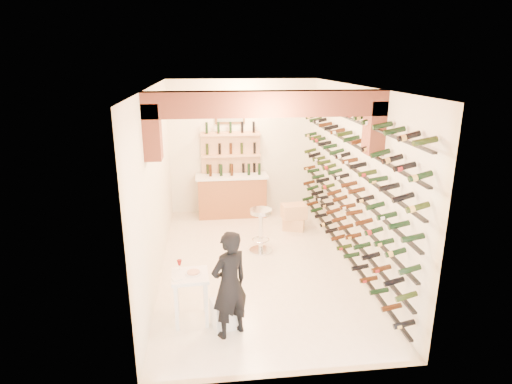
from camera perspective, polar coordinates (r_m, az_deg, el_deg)
The scene contains 11 objects.
ground at distance 8.10m, azimuth 0.25°, elevation -9.45°, with size 6.00×6.00×0.00m, color silver.
room_shell at distance 7.12m, azimuth 0.53°, elevation 6.00°, with size 3.52×6.02×3.21m.
wine_rack at distance 7.86m, azimuth 11.42°, elevation 1.47°, with size 0.32×5.70×2.56m.
back_counter at distance 10.33m, azimuth -3.18°, elevation -0.31°, with size 1.70×0.62×1.29m.
back_shelving at distance 10.39m, azimuth -3.33°, elevation 3.43°, with size 1.40×0.31×2.73m.
tasting_table at distance 6.28m, azimuth -8.69°, elevation -11.79°, with size 0.54×0.54×0.90m.
white_stool at distance 6.32m, azimuth -4.24°, elevation -15.73°, with size 0.33×0.33×0.41m, color white.
person at distance 5.87m, azimuth -3.53°, elevation -12.12°, with size 0.56×0.37×1.52m, color black.
chrome_barstool at distance 8.38m, azimuth 0.65°, elevation -4.69°, with size 0.45×0.45×0.88m.
crate_lower at distance 9.62m, azimuth 4.99°, elevation -4.18°, with size 0.46×0.32×0.28m, color #E3AF7C.
crate_upper at distance 9.52m, azimuth 5.03°, elevation -2.54°, with size 0.53×0.36×0.31m, color #E3AF7C.
Camera 1 is at (-0.88, -7.19, 3.63)m, focal length 30.24 mm.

